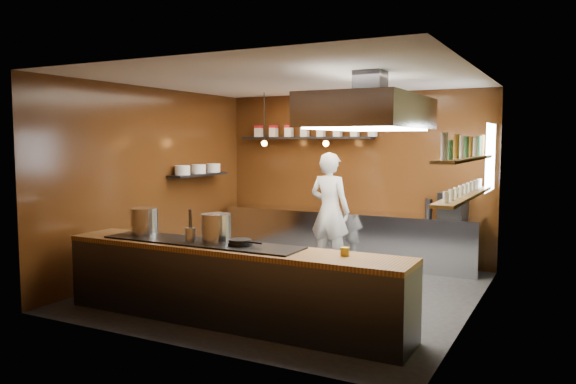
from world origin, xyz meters
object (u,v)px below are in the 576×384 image
Objects in this scene: stockpot_large at (144,221)px; stockpot_small at (216,228)px; extractor_hood at (370,112)px; espresso_machine at (453,205)px; chef at (330,211)px.

stockpot_large is 1.12m from stockpot_small.
extractor_hood reaches higher than espresso_machine.
stockpot_small is 0.88× the size of espresso_machine.
chef is (1.29, 3.08, -0.13)m from stockpot_large.
chef is (-1.36, 1.96, -1.53)m from extractor_hood.
chef is (0.17, 3.07, -0.13)m from stockpot_small.
stockpot_small is at bearing 93.19° from chef.
espresso_machine is at bearing 78.73° from extractor_hood.
stockpot_large is 3.34m from chef.
chef reaches higher than stockpot_large.
stockpot_large is 0.98× the size of stockpot_small.
stockpot_small is 3.08m from chef.
stockpot_small is at bearing -113.29° from espresso_machine.
stockpot_large is (-2.65, -1.12, -1.39)m from extractor_hood.
chef is at bearing 86.79° from stockpot_small.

